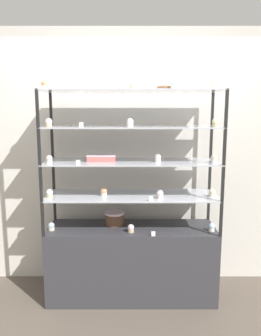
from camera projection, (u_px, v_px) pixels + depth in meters
The scene contains 33 objects.
ground_plane at pixel (130, 295), 3.23m from camera, with size 20.00×20.00×0.00m, color brown.
back_wall at pixel (130, 159), 3.40m from camera, with size 8.00×0.05×2.60m.
display_base at pixel (130, 262), 3.17m from camera, with size 1.58×0.49×0.70m.
display_riser_lower at pixel (130, 197), 3.06m from camera, with size 1.58×0.49×0.32m.
display_riser_middle at pixel (130, 163), 3.01m from camera, with size 1.58×0.49×0.32m.
display_riser_upper at pixel (130, 128), 2.95m from camera, with size 1.58×0.49×0.32m.
display_riser_top at pixel (130, 92), 2.90m from camera, with size 1.58×0.49×0.32m.
layer_cake_centerpiece at pixel (113, 218), 3.18m from camera, with size 0.19×0.19×0.13m.
sheet_cake_frosted at pixel (100, 158), 3.00m from camera, with size 0.26×0.13×0.06m.
cupcake_0 at pixel (50, 227), 3.03m from camera, with size 0.06×0.06×0.07m.
cupcake_1 at pixel (130, 228), 2.98m from camera, with size 0.06×0.06×0.07m.
cupcake_2 at pixel (210, 227), 3.01m from camera, with size 0.06×0.06×0.07m.
price_tag_0 at pixel (152, 234), 2.89m from camera, with size 0.04×0.00×0.04m.
cupcake_3 at pixel (48, 193), 2.96m from camera, with size 0.06×0.06×0.08m.
cupcake_4 at pixel (102, 192), 3.01m from camera, with size 0.06×0.06×0.08m.
cupcake_5 at pixel (159, 195), 2.92m from camera, with size 0.06×0.06×0.08m.
cupcake_6 at pixel (211, 193), 2.98m from camera, with size 0.06×0.06×0.08m.
price_tag_1 at pixel (150, 199), 2.83m from camera, with size 0.04×0.00×0.04m.
cupcake_7 at pixel (48, 160), 2.87m from camera, with size 0.06×0.06×0.07m.
cupcake_8 at pixel (157, 158), 2.96m from camera, with size 0.06×0.06×0.07m.
cupcake_9 at pixel (213, 158), 2.93m from camera, with size 0.06×0.06×0.07m.
price_tag_2 at pixel (77, 163), 2.78m from camera, with size 0.04×0.00×0.04m.
cupcake_10 at pixel (47, 123), 2.83m from camera, with size 0.06×0.06×0.08m.
cupcake_11 at pixel (129, 123), 2.81m from camera, with size 0.06×0.06×0.08m.
cupcake_12 at pixel (214, 123), 2.88m from camera, with size 0.06×0.06×0.08m.
price_tag_3 at pixel (80, 125), 2.72m from camera, with size 0.04×0.00×0.04m.
cupcake_13 at pixel (44, 85), 2.76m from camera, with size 0.07×0.07×0.08m.
cupcake_14 at pixel (88, 85), 2.82m from camera, with size 0.07×0.07×0.08m.
cupcake_15 at pixel (132, 85), 2.78m from camera, with size 0.07×0.07×0.08m.
cupcake_16 at pixel (173, 85), 2.77m from camera, with size 0.07×0.07×0.08m.
cupcake_17 at pixel (213, 85), 2.84m from camera, with size 0.07×0.07×0.08m.
price_tag_4 at pixel (116, 86), 2.67m from camera, with size 0.04×0.00×0.04m.
donut_glazed at pixel (163, 88), 2.88m from camera, with size 0.14×0.14×0.04m.
Camera 1 is at (-0.01, -2.97, 1.78)m, focal length 35.00 mm.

